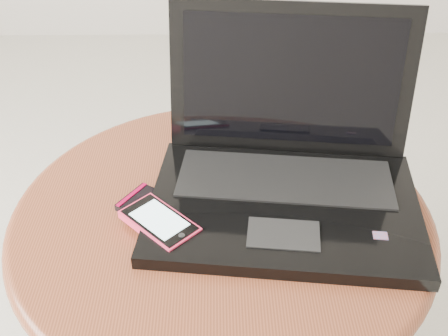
{
  "coord_description": "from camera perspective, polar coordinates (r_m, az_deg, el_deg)",
  "views": [
    {
      "loc": [
        -0.1,
        -0.54,
        1.05
      ],
      "look_at": [
        -0.09,
        0.13,
        0.57
      ],
      "focal_mm": 44.48,
      "sensor_mm": 36.0,
      "label": 1
    }
  ],
  "objects": [
    {
      "name": "laptop",
      "position": [
        0.85,
        6.38,
        -0.0
      ],
      "size": [
        0.43,
        0.37,
        0.26
      ],
      "color": "black",
      "rests_on": "table"
    },
    {
      "name": "phone_black",
      "position": [
        0.83,
        -6.49,
        -4.37
      ],
      "size": [
        0.14,
        0.12,
        0.01
      ],
      "color": "black",
      "rests_on": "table"
    },
    {
      "name": "phone_pink",
      "position": [
        0.8,
        -6.65,
        -5.6
      ],
      "size": [
        0.12,
        0.12,
        0.01
      ],
      "color": "#FF2F58",
      "rests_on": "phone_black"
    },
    {
      "name": "table",
      "position": [
        0.91,
        -0.23,
        -9.42
      ],
      "size": [
        0.64,
        0.64,
        0.51
      ],
      "color": "brown",
      "rests_on": "ground"
    }
  ]
}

